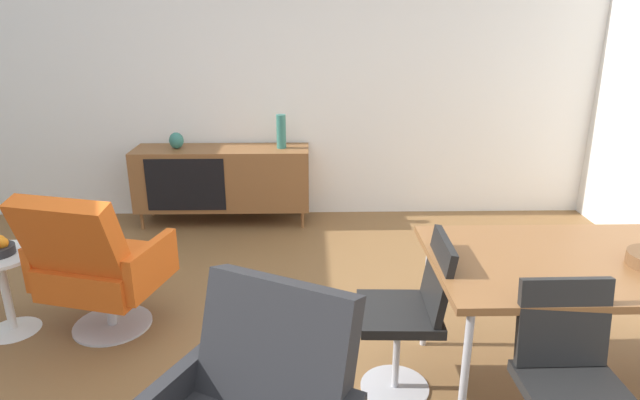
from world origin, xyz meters
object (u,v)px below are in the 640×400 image
Objects in this scene: dining_table at (594,267)px; dining_chair_near_window at (411,310)px; side_table_round at (4,284)px; vase_sculptural_dark at (281,131)px; lounge_chair_red at (96,264)px; vase_cobalt at (176,141)px; sideboard at (223,178)px; dining_chair_front_left at (570,381)px.

dining_chair_near_window reaches higher than dining_table.
dining_table is 0.92m from dining_chair_near_window.
side_table_round is (-3.25, 0.60, -0.38)m from dining_table.
dining_table is 3.08× the size of side_table_round.
lounge_chair_red is (-1.02, -1.87, -0.41)m from vase_sculptural_dark.
vase_cobalt is 2.01m from side_table_round.
vase_sculptural_dark is at bearing 0.00° from vase_cobalt.
sideboard is at bearing 118.26° from dining_chair_near_window.
dining_chair_near_window is (1.71, -2.44, -0.32)m from vase_cobalt.
side_table_round is (-2.90, 1.15, -0.15)m from dining_chair_front_left.
dining_chair_near_window is 1.65× the size of side_table_round.
dining_chair_front_left is at bearing -66.66° from vase_sculptural_dark.
lounge_chair_red reaches higher than dining_chair_front_left.
dining_chair_near_window is (1.31, -2.44, 0.03)m from sideboard.
lounge_chair_red is at bearing -103.91° from sideboard.
side_table_round is at bearing -131.03° from vase_sculptural_dark.
vase_sculptural_dark is 3.29m from dining_chair_front_left.
vase_sculptural_dark is at bearing 61.45° from lounge_chair_red.
side_table_round is (-0.65, -1.84, -0.47)m from vase_cobalt.
vase_cobalt is 1.90m from lounge_chair_red.
side_table_round is (-0.59, 0.03, -0.15)m from lounge_chair_red.
vase_sculptural_dark reaches higher than vase_cobalt.
sideboard is 3.52m from dining_chair_front_left.
lounge_chair_red is (-1.78, 0.57, -0.00)m from dining_chair_near_window.
vase_sculptural_dark reaches higher than lounge_chair_red.
lounge_chair_red is (-2.31, 1.13, -0.00)m from dining_chair_front_left.
sideboard reaches higher than side_table_round.
dining_chair_near_window is 2.44m from side_table_round.
vase_sculptural_dark reaches higher than dining_table.
side_table_round is at bearing -109.40° from vase_cobalt.
vase_sculptural_dark is 0.36× the size of dining_chair_near_window.
vase_sculptural_dark reaches higher than dining_chair_near_window.
sideboard is 0.71m from vase_sculptural_dark.
vase_sculptural_dark is 0.32× the size of lounge_chair_red.
vase_cobalt is at bearing 70.60° from side_table_round.
vase_sculptural_dark reaches higher than sideboard.
sideboard is 1.87× the size of dining_chair_front_left.
side_table_round is (-2.36, 0.60, -0.15)m from dining_chair_near_window.
lounge_chair_red is 1.82× the size of side_table_round.
dining_chair_front_left is 3.12m from side_table_round.
vase_sculptural_dark is at bearing 113.34° from dining_chair_front_left.
dining_table is (2.20, -2.44, 0.26)m from sideboard.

